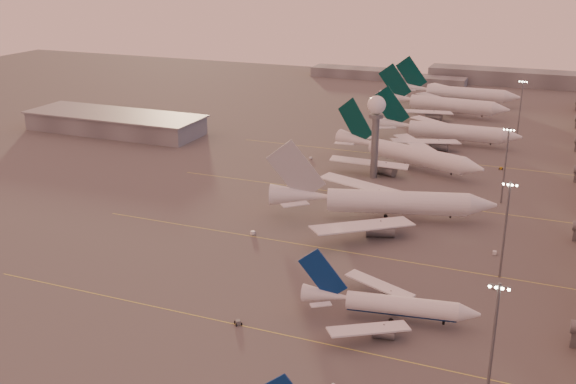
% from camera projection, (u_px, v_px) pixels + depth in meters
% --- Properties ---
extents(ground, '(700.00, 700.00, 0.00)m').
position_uv_depth(ground, '(194.00, 343.00, 137.98)').
color(ground, '#565354').
rests_on(ground, ground).
extents(taxiway_markings, '(180.00, 185.25, 0.02)m').
position_uv_depth(taxiway_markings, '(401.00, 259.00, 176.19)').
color(taxiway_markings, '#E4DF50').
rests_on(taxiway_markings, ground).
extents(hangar, '(82.00, 27.00, 8.50)m').
position_uv_depth(hangar, '(115.00, 123.00, 301.55)').
color(hangar, slate).
rests_on(hangar, ground).
extents(radar_tower, '(6.40, 6.40, 31.10)m').
position_uv_depth(radar_tower, '(376.00, 120.00, 234.03)').
color(radar_tower, slate).
rests_on(radar_tower, ground).
extents(mast_a, '(3.60, 0.56, 25.00)m').
position_uv_depth(mast_a, '(493.00, 343.00, 112.75)').
color(mast_a, slate).
rests_on(mast_a, ground).
extents(mast_b, '(3.60, 0.56, 25.00)m').
position_uv_depth(mast_b, '(505.00, 226.00, 161.85)').
color(mast_b, slate).
rests_on(mast_b, ground).
extents(mast_c, '(3.60, 0.56, 25.00)m').
position_uv_depth(mast_c, '(505.00, 162.00, 211.67)').
color(mast_c, slate).
rests_on(mast_c, ground).
extents(mast_d, '(3.60, 0.56, 25.00)m').
position_uv_depth(mast_d, '(520.00, 106.00, 290.98)').
color(mast_d, slate).
rests_on(mast_d, ground).
extents(distant_horizon, '(165.00, 37.50, 9.00)m').
position_uv_depth(distant_horizon, '(458.00, 76.00, 419.71)').
color(distant_horizon, slate).
rests_on(distant_horizon, ground).
extents(narrowbody_mid, '(39.29, 31.15, 15.41)m').
position_uv_depth(narrowbody_mid, '(389.00, 307.00, 145.71)').
color(narrowbody_mid, white).
rests_on(narrowbody_mid, ground).
extents(widebody_white, '(66.62, 52.65, 24.04)m').
position_uv_depth(widebody_white, '(382.00, 206.00, 201.31)').
color(widebody_white, white).
rests_on(widebody_white, ground).
extents(greentail_a, '(60.96, 48.37, 23.14)m').
position_uv_depth(greentail_a, '(407.00, 157.00, 250.68)').
color(greentail_a, white).
rests_on(greentail_a, ground).
extents(greentail_b, '(63.06, 50.94, 22.91)m').
position_uv_depth(greentail_b, '(445.00, 134.00, 283.03)').
color(greentail_b, white).
rests_on(greentail_b, ground).
extents(greentail_c, '(66.15, 53.24, 24.03)m').
position_uv_depth(greentail_c, '(442.00, 107.00, 332.84)').
color(greentail_c, white).
rests_on(greentail_c, ground).
extents(greentail_d, '(66.30, 53.57, 24.09)m').
position_uv_depth(greentail_d, '(457.00, 96.00, 359.04)').
color(greentail_d, white).
rests_on(greentail_d, ground).
extents(gsv_tug_mid, '(3.71, 3.83, 0.95)m').
position_uv_depth(gsv_tug_mid, '(238.00, 323.00, 144.76)').
color(gsv_tug_mid, '#5D6062').
rests_on(gsv_tug_mid, ground).
extents(gsv_truck_b, '(4.88, 2.12, 1.92)m').
position_uv_depth(gsv_truck_b, '(496.00, 285.00, 160.03)').
color(gsv_truck_b, silver).
rests_on(gsv_truck_b, ground).
extents(gsv_truck_c, '(5.05, 6.13, 2.40)m').
position_uv_depth(gsv_truck_c, '(254.00, 231.00, 191.28)').
color(gsv_truck_c, silver).
rests_on(gsv_truck_c, ground).
extents(gsv_catering_b, '(5.00, 2.69, 3.95)m').
position_uv_depth(gsv_catering_b, '(496.00, 248.00, 178.13)').
color(gsv_catering_b, silver).
rests_on(gsv_catering_b, ground).
extents(gsv_tug_far, '(2.32, 3.29, 0.86)m').
position_uv_depth(gsv_tug_far, '(350.00, 197.00, 220.36)').
color(gsv_tug_far, silver).
rests_on(gsv_tug_far, ground).
extents(gsv_truck_d, '(3.30, 5.15, 1.96)m').
position_uv_depth(gsv_truck_d, '(311.00, 157.00, 262.23)').
color(gsv_truck_d, silver).
rests_on(gsv_truck_d, ground).
extents(gsv_tug_hangar, '(3.16, 2.05, 0.87)m').
position_uv_depth(gsv_tug_hangar, '(501.00, 168.00, 249.73)').
color(gsv_tug_hangar, '#BF9316').
rests_on(gsv_tug_hangar, ground).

